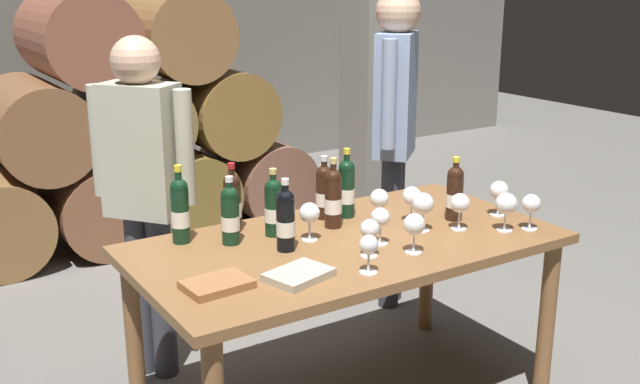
{
  "coord_description": "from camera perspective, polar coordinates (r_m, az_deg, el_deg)",
  "views": [
    {
      "loc": [
        -1.6,
        -2.31,
        1.79
      ],
      "look_at": [
        0.0,
        0.2,
        0.91
      ],
      "focal_mm": 41.91,
      "sensor_mm": 36.0,
      "label": 1
    }
  ],
  "objects": [
    {
      "name": "cellar_back_wall",
      "position": [
        6.72,
        -19.05,
        12.22
      ],
      "size": [
        10.0,
        0.24,
        2.8
      ],
      "primitive_type": "cube",
      "color": "slate",
      "rests_on": "ground_plane"
    },
    {
      "name": "barrel_stack",
      "position": [
        5.27,
        -14.15,
        4.28
      ],
      "size": [
        2.49,
        0.9,
        1.69
      ],
      "color": "brown",
      "rests_on": "ground_plane"
    },
    {
      "name": "stone_pillar",
      "position": [
        4.89,
        4.15,
        10.65
      ],
      "size": [
        0.32,
        0.32,
        2.6
      ],
      "primitive_type": "cube",
      "color": "slate",
      "rests_on": "ground_plane"
    },
    {
      "name": "dining_table",
      "position": [
        3.02,
        2.04,
        -5.29
      ],
      "size": [
        1.7,
        0.9,
        0.76
      ],
      "color": "brown",
      "rests_on": "ground_plane"
    },
    {
      "name": "wine_bottle_0",
      "position": [
        3.25,
        10.25,
        -0.03
      ],
      "size": [
        0.07,
        0.07,
        0.28
      ],
      "color": "black",
      "rests_on": "dining_table"
    },
    {
      "name": "wine_bottle_1",
      "position": [
        3.22,
        0.32,
        0.06
      ],
      "size": [
        0.07,
        0.07,
        0.28
      ],
      "color": "black",
      "rests_on": "dining_table"
    },
    {
      "name": "wine_bottle_2",
      "position": [
        3.24,
        2.04,
        0.34
      ],
      "size": [
        0.07,
        0.07,
        0.31
      ],
      "color": "black",
      "rests_on": "dining_table"
    },
    {
      "name": "wine_bottle_3",
      "position": [
        3.08,
        -6.7,
        -0.73
      ],
      "size": [
        0.07,
        0.07,
        0.29
      ],
      "color": "black",
      "rests_on": "dining_table"
    },
    {
      "name": "wine_bottle_4",
      "position": [
        2.93,
        -6.87,
        -1.72
      ],
      "size": [
        0.07,
        0.07,
        0.27
      ],
      "color": "black",
      "rests_on": "dining_table"
    },
    {
      "name": "wine_bottle_5",
      "position": [
        2.85,
        -2.64,
        -2.1
      ],
      "size": [
        0.07,
        0.07,
        0.29
      ],
      "color": "black",
      "rests_on": "dining_table"
    },
    {
      "name": "wine_bottle_6",
      "position": [
        3.1,
        1.02,
        -0.42
      ],
      "size": [
        0.07,
        0.07,
        0.3
      ],
      "color": "black",
      "rests_on": "dining_table"
    },
    {
      "name": "wine_bottle_7",
      "position": [
        3.01,
        -3.57,
        -1.1
      ],
      "size": [
        0.07,
        0.07,
        0.28
      ],
      "color": "black",
      "rests_on": "dining_table"
    },
    {
      "name": "wine_bottle_8",
      "position": [
        2.97,
        -10.63,
        -1.33
      ],
      "size": [
        0.07,
        0.07,
        0.31
      ],
      "color": "black",
      "rests_on": "dining_table"
    },
    {
      "name": "wine_glass_0",
      "position": [
        3.08,
        7.86,
        -0.94
      ],
      "size": [
        0.09,
        0.09,
        0.16
      ],
      "color": "white",
      "rests_on": "dining_table"
    },
    {
      "name": "wine_glass_1",
      "position": [
        2.64,
        3.75,
        -4.15
      ],
      "size": [
        0.07,
        0.07,
        0.14
      ],
      "color": "white",
      "rests_on": "dining_table"
    },
    {
      "name": "wine_glass_2",
      "position": [
        3.13,
        10.64,
        -0.91
      ],
      "size": [
        0.08,
        0.08,
        0.16
      ],
      "color": "white",
      "rests_on": "dining_table"
    },
    {
      "name": "wine_glass_3",
      "position": [
        2.84,
        7.22,
        -2.54
      ],
      "size": [
        0.08,
        0.08,
        0.16
      ],
      "color": "white",
      "rests_on": "dining_table"
    },
    {
      "name": "wine_glass_4",
      "position": [
        2.79,
        3.81,
        -2.94
      ],
      "size": [
        0.07,
        0.07,
        0.15
      ],
      "color": "white",
      "rests_on": "dining_table"
    },
    {
      "name": "wine_glass_5",
      "position": [
        3.35,
        13.52,
        0.06
      ],
      "size": [
        0.08,
        0.08,
        0.16
      ],
      "color": "white",
      "rests_on": "dining_table"
    },
    {
      "name": "wine_glass_6",
      "position": [
        3.15,
        14.03,
        -0.92
      ],
      "size": [
        0.09,
        0.09,
        0.16
      ],
      "color": "white",
      "rests_on": "dining_table"
    },
    {
      "name": "wine_glass_7",
      "position": [
        3.19,
        7.02,
        -0.39
      ],
      "size": [
        0.08,
        0.08,
        0.16
      ],
      "color": "white",
      "rests_on": "dining_table"
    },
    {
      "name": "wine_glass_8",
      "position": [
        3.15,
        4.55,
        -0.56
      ],
      "size": [
        0.08,
        0.08,
        0.15
      ],
      "color": "white",
      "rests_on": "dining_table"
    },
    {
      "name": "wine_glass_9",
      "position": [
        3.2,
        15.83,
        -0.94
      ],
      "size": [
        0.08,
        0.08,
        0.15
      ],
      "color": "white",
      "rests_on": "dining_table"
    },
    {
      "name": "wine_glass_10",
      "position": [
        2.92,
        4.62,
        -2.03
      ],
      "size": [
        0.08,
        0.08,
        0.15
      ],
      "color": "white",
      "rests_on": "dining_table"
    },
    {
      "name": "wine_glass_11",
      "position": [
        2.95,
        -0.81,
        -1.69
      ],
      "size": [
        0.08,
        0.08,
        0.16
      ],
      "color": "white",
      "rests_on": "dining_table"
    },
    {
      "name": "tasting_notebook",
      "position": [
        2.62,
        -1.63,
        -6.35
      ],
      "size": [
        0.25,
        0.21,
        0.03
      ],
      "primitive_type": "cube",
      "rotation": [
        0.0,
        0.0,
        0.27
      ],
      "color": "#B2A893",
      "rests_on": "dining_table"
    },
    {
      "name": "leather_ledger",
      "position": [
        2.57,
        -7.88,
        -7.0
      ],
      "size": [
        0.23,
        0.18,
        0.03
      ],
      "primitive_type": "cube",
      "rotation": [
        0.0,
        0.0,
        0.07
      ],
      "color": "#936038",
      "rests_on": "dining_table"
    },
    {
      "name": "sommelier_presenting",
      "position": [
        3.97,
        5.75,
        5.53
      ],
      "size": [
        0.39,
        0.36,
        1.72
      ],
      "color": "#383842",
      "rests_on": "ground_plane"
    },
    {
      "name": "taster_seated_left",
      "position": [
        3.32,
        -13.31,
        0.84
      ],
      "size": [
        0.34,
        0.4,
        1.54
      ],
      "color": "#383842",
      "rests_on": "ground_plane"
    }
  ]
}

